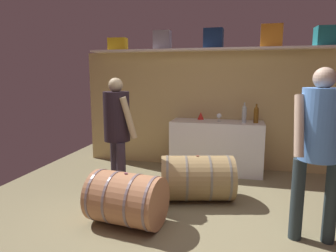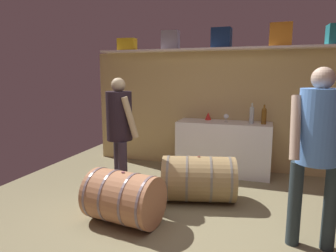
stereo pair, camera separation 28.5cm
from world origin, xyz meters
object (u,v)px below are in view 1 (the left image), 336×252
at_px(work_cabinet, 216,147).
at_px(wine_barrel_near, 197,178).
at_px(toolcase_orange, 271,36).
at_px(wine_barrel_far, 127,199).
at_px(visitor_tasting, 117,125).
at_px(wine_bottle_clear, 244,114).
at_px(toolcase_grey, 162,40).
at_px(winemaker_pouring, 319,138).
at_px(toolcase_teal, 328,36).
at_px(toolcase_yellow, 118,44).
at_px(wine_bottle_amber, 256,114).
at_px(toolcase_navy, 213,39).
at_px(red_funnel, 201,116).
at_px(wine_glass, 219,116).

distance_m(work_cabinet, wine_barrel_near, 1.25).
distance_m(toolcase_orange, wine_barrel_far, 3.37).
relative_size(wine_barrel_near, visitor_tasting, 0.66).
bearing_deg(wine_bottle_clear, wine_barrel_near, -115.43).
xyz_separation_m(toolcase_grey, winemaker_pouring, (2.08, -2.14, -1.17)).
bearing_deg(visitor_tasting, toolcase_teal, 79.72).
relative_size(toolcase_yellow, wine_bottle_clear, 0.99).
bearing_deg(toolcase_grey, wine_bottle_amber, -7.11).
bearing_deg(wine_barrel_far, wine_bottle_clear, 66.90).
distance_m(toolcase_grey, winemaker_pouring, 3.20).
relative_size(wine_bottle_amber, wine_barrel_near, 0.29).
height_order(toolcase_grey, visitor_tasting, toolcase_grey).
xyz_separation_m(toolcase_navy, wine_barrel_near, (-0.03, -1.41, -1.92)).
xyz_separation_m(wine_barrel_far, visitor_tasting, (-0.38, 0.69, 0.69)).
height_order(toolcase_orange, wine_barrel_far, toolcase_orange).
relative_size(work_cabinet, wine_bottle_amber, 4.91).
distance_m(toolcase_yellow, red_funnel, 1.95).
bearing_deg(wine_barrel_far, wine_glass, 76.07).
bearing_deg(visitor_tasting, wine_barrel_near, 58.54).
distance_m(toolcase_navy, wine_bottle_clear, 1.33).
xyz_separation_m(toolcase_navy, toolcase_teal, (1.72, 0.00, -0.01)).
distance_m(work_cabinet, visitor_tasting, 1.89).
distance_m(toolcase_yellow, wine_bottle_amber, 2.69).
distance_m(toolcase_navy, wine_barrel_far, 3.04).
distance_m(toolcase_orange, wine_bottle_clear, 1.28).
height_order(wine_bottle_amber, wine_barrel_near, wine_bottle_amber).
bearing_deg(toolcase_orange, toolcase_yellow, -177.44).
bearing_deg(toolcase_yellow, wine_bottle_clear, -7.55).
bearing_deg(wine_glass, wine_barrel_far, -111.89).
height_order(toolcase_orange, wine_bottle_amber, toolcase_orange).
bearing_deg(work_cabinet, red_funnel, 151.61).
xyz_separation_m(toolcase_teal, wine_bottle_amber, (-1.00, -0.21, -1.20)).
distance_m(toolcase_yellow, toolcase_navy, 1.69).
bearing_deg(wine_bottle_amber, toolcase_grey, 172.44).
xyz_separation_m(wine_barrel_near, wine_barrel_far, (-0.66, -0.83, -0.01)).
bearing_deg(wine_glass, toolcase_grey, 169.69).
bearing_deg(wine_glass, toolcase_navy, 127.21).
height_order(toolcase_grey, toolcase_navy, toolcase_navy).
height_order(toolcase_navy, toolcase_orange, toolcase_orange).
bearing_deg(work_cabinet, wine_bottle_clear, -3.07).
bearing_deg(toolcase_teal, toolcase_grey, 176.73).
distance_m(toolcase_grey, wine_bottle_amber, 2.01).
distance_m(red_funnel, wine_barrel_far, 2.37).
distance_m(wine_glass, wine_barrel_far, 2.32).
height_order(work_cabinet, visitor_tasting, visitor_tasting).
bearing_deg(visitor_tasting, toolcase_yellow, 162.32).
distance_m(toolcase_orange, winemaker_pouring, 2.46).
bearing_deg(winemaker_pouring, toolcase_orange, -82.76).
xyz_separation_m(toolcase_navy, toolcase_orange, (0.90, 0.00, 0.01)).
distance_m(wine_glass, wine_barrel_near, 1.41).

